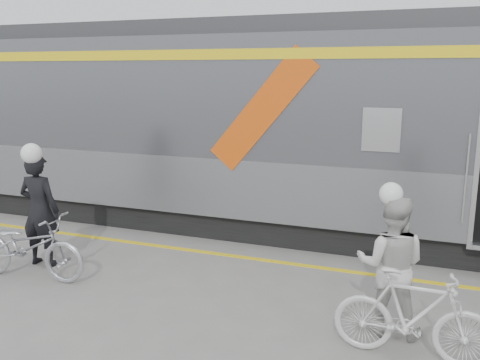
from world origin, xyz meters
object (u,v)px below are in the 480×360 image
at_px(man, 40,210).
at_px(bicycle_left, 27,246).
at_px(woman, 391,265).
at_px(bicycle_right, 413,316).

relative_size(man, bicycle_left, 0.95).
distance_m(woman, bicycle_right, 0.71).
distance_m(man, bicycle_left, 0.72).
xyz_separation_m(man, woman, (5.58, -0.31, -0.07)).
height_order(man, bicycle_right, man).
xyz_separation_m(woman, bicycle_right, (0.30, -0.55, -0.34)).
relative_size(bicycle_left, woman, 1.13).
xyz_separation_m(man, bicycle_left, (0.20, -0.55, -0.42)).
relative_size(man, woman, 1.08).
bearing_deg(bicycle_right, bicycle_left, 87.10).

